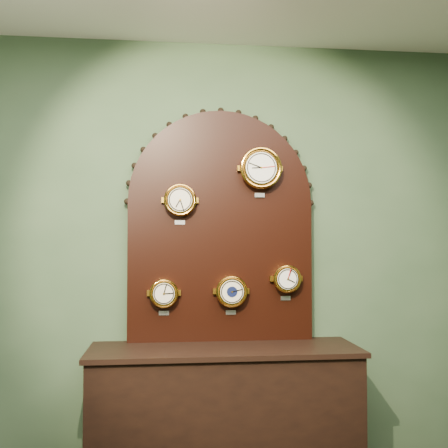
{
  "coord_description": "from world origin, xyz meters",
  "views": [
    {
      "loc": [
        -0.35,
        -0.97,
        1.47
      ],
      "look_at": [
        0.0,
        2.25,
        1.58
      ],
      "focal_mm": 42.23,
      "sensor_mm": 36.0,
      "label": 1
    }
  ],
  "objects": [
    {
      "name": "display_board",
      "position": [
        0.0,
        2.45,
        1.63
      ],
      "size": [
        1.26,
        0.06,
        1.53
      ],
      "color": "black",
      "rests_on": "shop_counter"
    },
    {
      "name": "wall_back",
      "position": [
        0.0,
        2.5,
        1.4
      ],
      "size": [
        4.0,
        0.0,
        4.0
      ],
      "primitive_type": "plane",
      "rotation": [
        1.57,
        0.0,
        0.0
      ],
      "color": "#3F593D",
      "rests_on": "ground"
    },
    {
      "name": "roman_clock",
      "position": [
        -0.27,
        2.38,
        1.74
      ],
      "size": [
        0.21,
        0.08,
        0.26
      ],
      "color": "orange",
      "rests_on": "display_board"
    },
    {
      "name": "tide_clock",
      "position": [
        0.42,
        2.38,
        1.23
      ],
      "size": [
        0.18,
        0.08,
        0.23
      ],
      "color": "orange",
      "rests_on": "display_board"
    },
    {
      "name": "shop_counter",
      "position": [
        0.0,
        2.23,
        0.4
      ],
      "size": [
        1.6,
        0.5,
        0.8
      ],
      "primitive_type": "cube",
      "color": "black",
      "rests_on": "ground_plane"
    },
    {
      "name": "barometer",
      "position": [
        0.06,
        2.38,
        1.15
      ],
      "size": [
        0.2,
        0.08,
        0.25
      ],
      "color": "orange",
      "rests_on": "display_board"
    },
    {
      "name": "hygrometer",
      "position": [
        -0.37,
        2.38,
        1.15
      ],
      "size": [
        0.18,
        0.08,
        0.23
      ],
      "color": "orange",
      "rests_on": "display_board"
    },
    {
      "name": "arabic_clock",
      "position": [
        0.25,
        2.38,
        1.95
      ],
      "size": [
        0.27,
        0.08,
        0.32
      ],
      "color": "orange",
      "rests_on": "display_board"
    }
  ]
}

